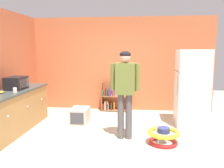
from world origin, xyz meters
name	(u,v)px	position (x,y,z in m)	size (l,w,h in m)	color
ground_plane	(113,138)	(0.00, 0.00, 0.00)	(12.00, 12.00, 0.00)	#B9B39C
back_wall	(122,64)	(0.00, 2.33, 1.35)	(5.20, 0.06, 2.70)	#CD673D
left_side_wall	(8,67)	(-2.63, 0.80, 1.35)	(0.06, 2.99, 2.70)	#CE6740
kitchen_counter	(14,111)	(-2.20, 0.17, 0.45)	(0.65, 2.30, 0.90)	#AB7D46
refrigerator	(192,88)	(1.73, 1.01, 0.89)	(0.73, 0.68, 1.78)	white
bookshelf	(114,98)	(-0.22, 2.14, 0.37)	(0.80, 0.28, 0.85)	#A26036
standing_person	(125,87)	(0.23, 0.01, 1.06)	(0.57, 0.22, 1.75)	#565253
baby_walker	(163,136)	(0.98, -0.19, 0.16)	(0.60, 0.60, 0.32)	red
pet_carrier	(80,115)	(-0.92, 0.92, 0.18)	(0.42, 0.55, 0.36)	beige
microwave	(16,83)	(-2.20, 0.35, 1.04)	(0.37, 0.48, 0.28)	black
banana_bunch	(2,92)	(-2.24, -0.16, 0.93)	(0.12, 0.16, 0.04)	yellow
white_cup	(15,90)	(-2.04, -0.01, 0.95)	(0.08, 0.08, 0.10)	white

